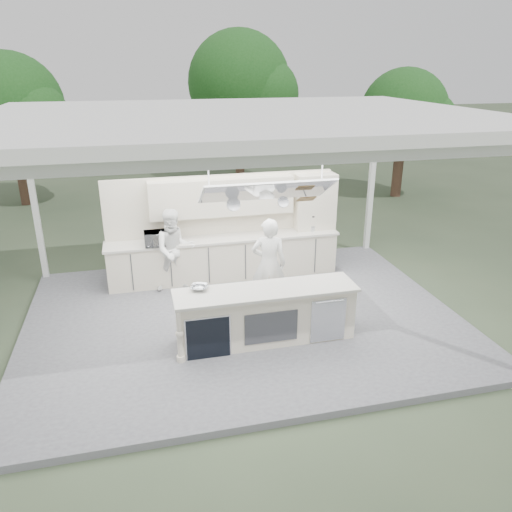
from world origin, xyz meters
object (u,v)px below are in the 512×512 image
object	(u,v)px
back_counter	(225,257)
sous_chef	(175,250)
head_chef	(269,264)
demo_island	(265,315)

from	to	relation	value
back_counter	sous_chef	bearing A→B (deg)	-162.39
back_counter	head_chef	size ratio (longest dim) A/B	2.81
demo_island	head_chef	bearing A→B (deg)	71.75
back_counter	sous_chef	world-z (taller)	sous_chef
demo_island	back_counter	bearing A→B (deg)	93.63
head_chef	demo_island	bearing A→B (deg)	87.44
demo_island	sous_chef	bearing A→B (deg)	117.50
demo_island	sous_chef	size ratio (longest dim) A/B	1.78
back_counter	demo_island	bearing A→B (deg)	-86.37
back_counter	head_chef	world-z (taller)	head_chef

